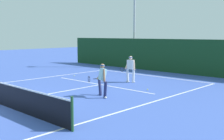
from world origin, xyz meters
The scene contains 10 objects.
court_line_baseline_far centered at (0.00, 11.34, 0.00)m, with size 9.63×0.10×0.01m, color white.
court_line_sideline_right centered at (4.81, 0.00, 0.00)m, with size 0.10×22.67×0.01m, color white.
court_line_service centered at (0.00, 6.31, 0.00)m, with size 7.85×0.10×0.01m, color white.
court_line_centre centered at (0.00, 3.20, 0.00)m, with size 0.10×6.40×0.01m, color white.
player_near centered at (2.40, 4.09, 0.88)m, with size 1.14×0.82×1.61m.
player_far centered at (0.81, 8.13, 0.92)m, with size 0.67×0.90×1.66m.
tennis_ball centered at (-3.84, 7.40, 0.03)m, with size 0.07×0.07×0.07m, color #D1E033.
tennis_ball_extra centered at (3.07, 6.86, 0.03)m, with size 0.07×0.07×0.07m, color #D1E033.
back_fence_windscreen centered at (0.00, 13.89, 1.32)m, with size 22.44×0.12×2.64m, color #163E1E.
light_pole centered at (-4.23, 14.72, 5.08)m, with size 0.55×0.44×8.41m.
Camera 1 is at (11.89, -5.25, 2.99)m, focal length 44.96 mm.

